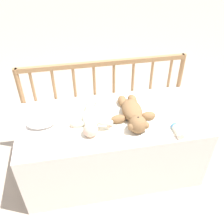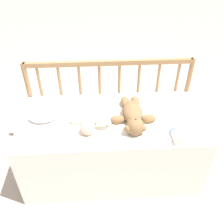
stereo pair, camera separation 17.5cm
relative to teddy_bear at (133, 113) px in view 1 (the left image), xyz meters
name	(u,v)px [view 1 (the left image)]	position (x,y,z in m)	size (l,w,h in m)	color
ground_plane	(112,167)	(-0.14, 0.03, -0.59)	(12.00, 12.00, 0.00)	tan
crib_mattress	(112,145)	(-0.14, 0.03, -0.32)	(1.33, 0.62, 0.54)	white
crib_rail	(104,87)	(-0.14, 0.37, 0.01)	(1.33, 0.04, 0.83)	#997047
blanket	(113,118)	(-0.14, 0.03, -0.05)	(0.80, 0.52, 0.01)	silver
teddy_bear	(133,113)	(0.00, 0.00, 0.00)	(0.32, 0.44, 0.13)	olive
baby	(92,119)	(-0.29, 0.01, -0.01)	(0.30, 0.39, 0.10)	#EAEACC
baby_bottle	(177,130)	(0.25, -0.19, -0.03)	(0.05, 0.15, 0.05)	#F4E5CC
small_pillow	(41,122)	(-0.64, 0.05, -0.02)	(0.20, 0.13, 0.06)	white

